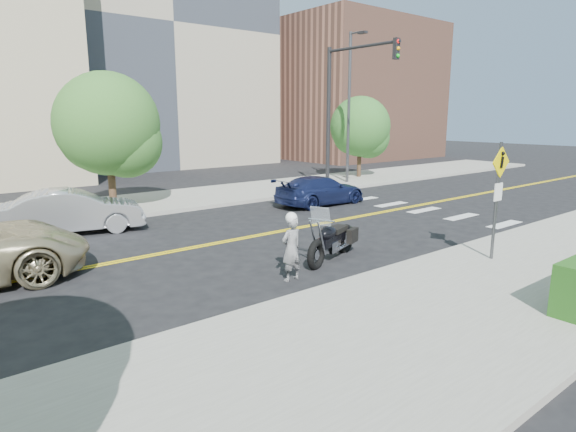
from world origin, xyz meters
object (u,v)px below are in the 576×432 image
(motorcyclist, at_px, (291,247))
(parked_car_blue, at_px, (320,190))
(motorcycle, at_px, (332,231))
(pedestrian_sign, at_px, (498,190))
(parked_car_silver, at_px, (73,211))

(motorcyclist, xyz_separation_m, parked_car_blue, (7.20, 6.81, -0.19))
(motorcyclist, relative_size, motorcycle, 0.64)
(pedestrian_sign, xyz_separation_m, parked_car_blue, (2.36, 9.11, -1.33))
(motorcycle, distance_m, parked_car_blue, 8.12)
(motorcyclist, distance_m, parked_car_blue, 9.91)
(motorcycle, relative_size, parked_car_blue, 0.59)
(motorcycle, bearing_deg, pedestrian_sign, -66.30)
(pedestrian_sign, distance_m, motorcyclist, 5.49)
(motorcyclist, xyz_separation_m, motorcycle, (1.93, 0.63, -0.04))
(pedestrian_sign, height_order, motorcyclist, pedestrian_sign)
(pedestrian_sign, relative_size, motorcyclist, 1.84)
(pedestrian_sign, distance_m, parked_car_silver, 12.86)
(pedestrian_sign, bearing_deg, motorcycle, 134.84)
(motorcycle, xyz_separation_m, parked_car_silver, (-4.54, 7.46, -0.05))
(motorcyclist, xyz_separation_m, parked_car_silver, (-2.61, 8.10, -0.09))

